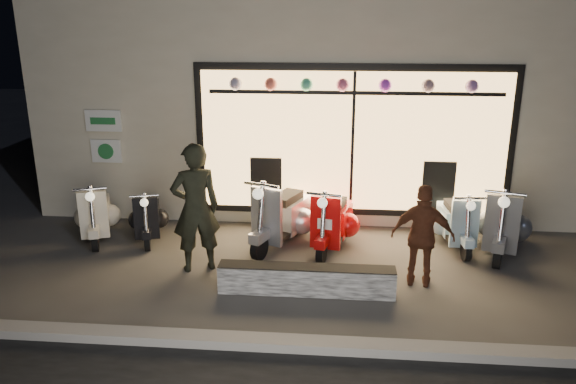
% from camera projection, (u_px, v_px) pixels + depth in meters
% --- Properties ---
extents(ground, '(40.00, 40.00, 0.00)m').
position_uv_depth(ground, '(298.00, 272.00, 8.32)').
color(ground, '#383533').
rests_on(ground, ground).
extents(kerb, '(40.00, 0.25, 0.12)m').
position_uv_depth(kerb, '(285.00, 344.00, 6.40)').
color(kerb, slate).
rests_on(kerb, ground).
extents(shop_building, '(10.20, 6.23, 4.20)m').
position_uv_depth(shop_building, '(314.00, 87.00, 12.41)').
color(shop_building, beige).
rests_on(shop_building, ground).
extents(graffiti_barrier, '(2.40, 0.28, 0.40)m').
position_uv_depth(graffiti_barrier, '(306.00, 280.00, 7.63)').
color(graffiti_barrier, black).
rests_on(graffiti_barrier, ground).
extents(scooter_silver, '(0.93, 1.60, 1.16)m').
position_uv_depth(scooter_silver, '(285.00, 215.00, 9.32)').
color(scooter_silver, black).
rests_on(scooter_silver, ground).
extents(scooter_red, '(0.68, 1.48, 1.05)m').
position_uv_depth(scooter_red, '(334.00, 220.00, 9.19)').
color(scooter_red, black).
rests_on(scooter_red, ground).
extents(scooter_black, '(0.62, 1.24, 0.88)m').
position_uv_depth(scooter_black, '(148.00, 216.00, 9.57)').
color(scooter_black, black).
rests_on(scooter_black, ground).
extents(scooter_cream, '(0.76, 1.39, 1.00)m').
position_uv_depth(scooter_cream, '(96.00, 213.00, 9.60)').
color(scooter_cream, black).
rests_on(scooter_cream, ground).
extents(scooter_blue, '(0.49, 1.36, 0.97)m').
position_uv_depth(scooter_blue, '(455.00, 221.00, 9.26)').
color(scooter_blue, black).
rests_on(scooter_blue, ground).
extents(scooter_grey, '(0.85, 1.58, 1.13)m').
position_uv_depth(scooter_grey, '(504.00, 222.00, 9.03)').
color(scooter_grey, black).
rests_on(scooter_grey, ground).
extents(man, '(0.83, 0.71, 1.93)m').
position_uv_depth(man, '(196.00, 208.00, 8.14)').
color(man, black).
rests_on(man, ground).
extents(woman, '(0.91, 0.49, 1.47)m').
position_uv_depth(woman, '(423.00, 236.00, 7.72)').
color(woman, '#5B2E1C').
rests_on(woman, ground).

